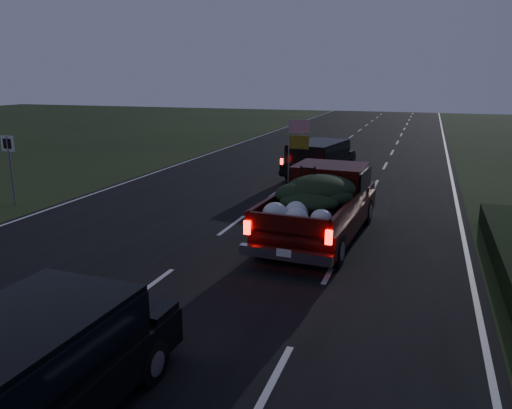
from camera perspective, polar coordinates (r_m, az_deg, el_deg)
The scene contains 6 objects.
ground at distance 11.32m, azimuth -12.22°, elevation -9.33°, with size 120.00×120.00×0.00m, color black.
road_asphalt at distance 11.32m, azimuth -12.22°, elevation -9.28°, with size 14.00×120.00×0.02m, color black.
route_sign at distance 19.88m, azimuth -26.35°, elevation 4.70°, with size 0.55×0.08×2.50m.
pickup_truck at distance 14.17m, azimuth 7.43°, elevation 0.50°, with size 2.51×5.81×2.99m.
lead_suv at distance 23.15m, azimuth 7.23°, elevation 5.59°, with size 2.69×4.86×1.32m.
rear_suv at distance 7.07m, azimuth -25.73°, elevation -16.75°, with size 2.16×4.64×1.32m.
Camera 1 is at (5.51, -8.81, 4.49)m, focal length 35.00 mm.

